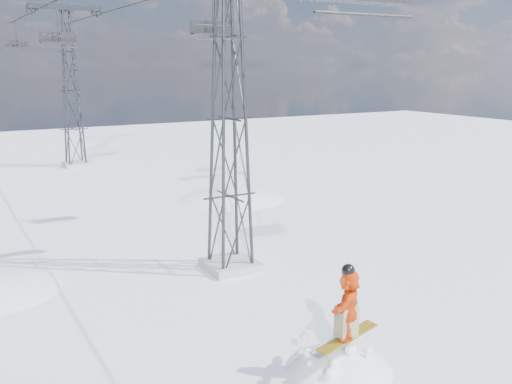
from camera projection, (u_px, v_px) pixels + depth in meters
ground at (352, 375)px, 13.77m from camera, size 120.00×120.00×0.00m
snow_terrain at (34, 377)px, 31.58m from camera, size 39.00×37.00×22.00m
lift_tower_near at (229, 120)px, 19.75m from camera, size 5.20×1.80×11.43m
lift_tower_far at (71, 91)px, 40.96m from camera, size 5.20×1.80×11.43m
lift_chair_mid at (213, 29)px, 25.02m from camera, size 2.00×0.58×2.48m
lift_chair_far at (59, 39)px, 32.28m from camera, size 2.08×0.60×2.58m
lift_chair_extra at (17, 45)px, 46.83m from camera, size 1.92×0.55×2.38m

